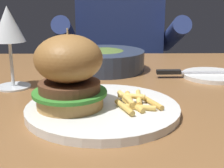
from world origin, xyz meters
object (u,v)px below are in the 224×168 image
(bread_plate, at_px, (211,75))
(diner_person, at_px, (118,81))
(burger_sandwich, at_px, (67,72))
(wine_glass, at_px, (7,28))
(main_plate, at_px, (101,109))
(soup_bowl, at_px, (103,60))
(table_knife, at_px, (191,72))

(bread_plate, relative_size, diner_person, 0.13)
(burger_sandwich, bearing_deg, wine_glass, 131.72)
(main_plate, height_order, wine_glass, wine_glass)
(burger_sandwich, relative_size, bread_plate, 0.90)
(wine_glass, xyz_separation_m, soup_bowl, (0.20, 0.17, -0.10))
(main_plate, distance_m, burger_sandwich, 0.09)
(burger_sandwich, xyz_separation_m, diner_person, (0.12, 0.86, -0.25))
(burger_sandwich, height_order, bread_plate, burger_sandwich)
(table_knife, relative_size, soup_bowl, 1.03)
(wine_glass, relative_size, bread_plate, 1.20)
(bread_plate, bearing_deg, diner_person, 109.08)
(burger_sandwich, xyz_separation_m, table_knife, (0.28, 0.25, -0.06))
(bread_plate, bearing_deg, wine_glass, -169.91)
(main_plate, bearing_deg, bread_plate, 41.78)
(bread_plate, height_order, table_knife, table_knife)
(main_plate, xyz_separation_m, diner_person, (0.06, 0.86, -0.18))
(bread_plate, distance_m, soup_bowl, 0.29)
(soup_bowl, height_order, diner_person, diner_person)
(burger_sandwich, bearing_deg, diner_person, 82.37)
(burger_sandwich, relative_size, soup_bowl, 0.62)
(burger_sandwich, relative_size, table_knife, 0.60)
(table_knife, distance_m, soup_bowl, 0.24)
(bread_plate, bearing_deg, burger_sandwich, -142.91)
(table_knife, bearing_deg, bread_plate, 1.34)
(wine_glass, bearing_deg, burger_sandwich, -48.28)
(bread_plate, bearing_deg, soup_bowl, 162.75)
(main_plate, height_order, soup_bowl, soup_bowl)
(main_plate, distance_m, table_knife, 0.33)
(burger_sandwich, bearing_deg, table_knife, 41.68)
(burger_sandwich, xyz_separation_m, wine_glass, (-0.15, 0.16, 0.06))
(diner_person, bearing_deg, main_plate, -93.98)
(burger_sandwich, distance_m, soup_bowl, 0.34)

